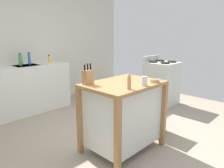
% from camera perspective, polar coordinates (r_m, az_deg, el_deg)
% --- Properties ---
extents(ground_plane, '(6.13, 6.13, 0.00)m').
position_cam_1_polar(ground_plane, '(2.92, 1.41, -17.09)').
color(ground_plane, gray).
rests_on(ground_plane, ground).
extents(wall_back, '(5.13, 0.10, 2.60)m').
position_cam_1_polar(wall_back, '(4.65, -22.80, 10.13)').
color(wall_back, beige).
rests_on(wall_back, ground).
extents(kitchen_island, '(0.96, 0.70, 0.90)m').
position_cam_1_polar(kitchen_island, '(2.70, 3.09, -7.86)').
color(kitchen_island, '#9E7042').
rests_on(kitchen_island, ground).
extents(knife_block, '(0.11, 0.09, 0.25)m').
position_cam_1_polar(knife_block, '(2.49, -6.61, 1.94)').
color(knife_block, '#AD7F4C').
rests_on(knife_block, kitchen_island).
extents(bowl_stoneware_deep, '(0.12, 0.12, 0.04)m').
position_cam_1_polar(bowl_stoneware_deep, '(2.65, 11.54, 0.95)').
color(bowl_stoneware_deep, tan).
rests_on(bowl_stoneware_deep, kitchen_island).
extents(drinking_cup, '(0.07, 0.07, 0.11)m').
position_cam_1_polar(drinking_cup, '(2.44, 8.78, 0.80)').
color(drinking_cup, silver).
rests_on(drinking_cup, kitchen_island).
extents(pepper_grinder, '(0.04, 0.04, 0.18)m').
position_cam_1_polar(pepper_grinder, '(2.25, 4.70, 0.58)').
color(pepper_grinder, tan).
rests_on(pepper_grinder, kitchen_island).
extents(trash_bin, '(0.36, 0.28, 0.63)m').
position_cam_1_polar(trash_bin, '(3.34, 10.35, -7.21)').
color(trash_bin, slate).
rests_on(trash_bin, ground).
extents(sink_counter, '(1.54, 0.60, 0.91)m').
position_cam_1_polar(sink_counter, '(4.38, -22.00, -1.10)').
color(sink_counter, silver).
rests_on(sink_counter, ground).
extents(sink_faucet, '(0.02, 0.02, 0.22)m').
position_cam_1_polar(sink_faucet, '(4.41, -23.40, 6.34)').
color(sink_faucet, '#B7BCC1').
rests_on(sink_faucet, sink_counter).
extents(bottle_hand_soap, '(0.05, 0.05, 0.18)m').
position_cam_1_polar(bottle_hand_soap, '(4.41, -16.77, 6.47)').
color(bottle_hand_soap, yellow).
rests_on(bottle_hand_soap, sink_counter).
extents(bottle_dish_soap, '(0.05, 0.05, 0.24)m').
position_cam_1_polar(bottle_dish_soap, '(4.25, -23.80, 6.08)').
color(bottle_dish_soap, green).
rests_on(bottle_dish_soap, sink_counter).
extents(bottle_spray_cleaner, '(0.05, 0.05, 0.24)m').
position_cam_1_polar(bottle_spray_cleaner, '(4.36, -21.66, 6.44)').
color(bottle_spray_cleaner, blue).
rests_on(bottle_spray_cleaner, sink_counter).
extents(stove, '(0.60, 0.60, 1.03)m').
position_cam_1_polar(stove, '(4.60, 13.30, 0.26)').
color(stove, silver).
rests_on(stove, ground).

